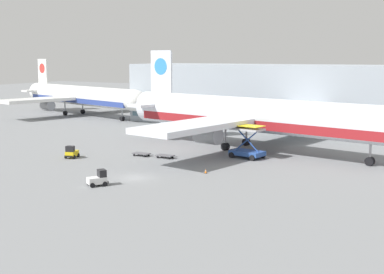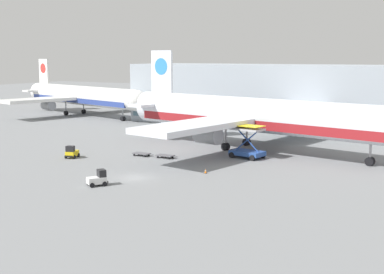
{
  "view_description": "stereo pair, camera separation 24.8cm",
  "coord_description": "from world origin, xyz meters",
  "px_view_note": "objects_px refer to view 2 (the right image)",
  "views": [
    {
      "loc": [
        40.45,
        -56.4,
        16.0
      ],
      "look_at": [
        1.79,
        12.16,
        4.0
      ],
      "focal_mm": 50.0,
      "sensor_mm": 36.0,
      "label": 1
    },
    {
      "loc": [
        40.66,
        -56.28,
        16.0
      ],
      "look_at": [
        1.79,
        12.16,
        4.0
      ],
      "focal_mm": 50.0,
      "sensor_mm": 36.0,
      "label": 2
    }
  ],
  "objects_px": {
    "airplane_distant": "(81,96)",
    "baggage_tug_mid": "(98,179)",
    "airplane_main": "(253,116)",
    "baggage_dolly_second": "(165,156)",
    "baggage_tug_foreground": "(72,152)",
    "scissor_lift_loader": "(247,145)",
    "traffic_cone_near": "(206,171)",
    "baggage_dolly_lead": "(142,154)"
  },
  "relations": [
    {
      "from": "airplane_main",
      "to": "traffic_cone_near",
      "type": "bearing_deg",
      "value": -75.13
    },
    {
      "from": "airplane_main",
      "to": "airplane_distant",
      "type": "bearing_deg",
      "value": 166.6
    },
    {
      "from": "airplane_main",
      "to": "traffic_cone_near",
      "type": "xyz_separation_m",
      "value": [
        1.63,
        -20.06,
        -5.54
      ]
    },
    {
      "from": "traffic_cone_near",
      "to": "airplane_main",
      "type": "bearing_deg",
      "value": 94.65
    },
    {
      "from": "airplane_main",
      "to": "traffic_cone_near",
      "type": "height_order",
      "value": "airplane_main"
    },
    {
      "from": "airplane_distant",
      "to": "baggage_dolly_second",
      "type": "distance_m",
      "value": 66.74
    },
    {
      "from": "airplane_distant",
      "to": "baggage_tug_mid",
      "type": "bearing_deg",
      "value": -32.42
    },
    {
      "from": "airplane_main",
      "to": "baggage_tug_foreground",
      "type": "relative_size",
      "value": 20.97
    },
    {
      "from": "airplane_main",
      "to": "baggage_tug_foreground",
      "type": "distance_m",
      "value": 30.63
    },
    {
      "from": "baggage_dolly_second",
      "to": "traffic_cone_near",
      "type": "xyz_separation_m",
      "value": [
        10.78,
        -6.61,
        -0.09
      ]
    },
    {
      "from": "baggage_tug_foreground",
      "to": "traffic_cone_near",
      "type": "relative_size",
      "value": 4.42
    },
    {
      "from": "airplane_main",
      "to": "baggage_dolly_lead",
      "type": "bearing_deg",
      "value": -123.91
    },
    {
      "from": "baggage_tug_foreground",
      "to": "baggage_dolly_lead",
      "type": "relative_size",
      "value": 0.74
    },
    {
      "from": "airplane_distant",
      "to": "traffic_cone_near",
      "type": "height_order",
      "value": "airplane_distant"
    },
    {
      "from": "airplane_main",
      "to": "baggage_dolly_second",
      "type": "distance_m",
      "value": 17.15
    },
    {
      "from": "scissor_lift_loader",
      "to": "baggage_tug_foreground",
      "type": "relative_size",
      "value": 2.05
    },
    {
      "from": "baggage_tug_mid",
      "to": "baggage_dolly_lead",
      "type": "height_order",
      "value": "baggage_tug_mid"
    },
    {
      "from": "baggage_dolly_second",
      "to": "traffic_cone_near",
      "type": "height_order",
      "value": "traffic_cone_near"
    },
    {
      "from": "scissor_lift_loader",
      "to": "baggage_tug_mid",
      "type": "height_order",
      "value": "scissor_lift_loader"
    },
    {
      "from": "traffic_cone_near",
      "to": "scissor_lift_loader",
      "type": "bearing_deg",
      "value": 88.0
    },
    {
      "from": "baggage_dolly_lead",
      "to": "airplane_main",
      "type": "bearing_deg",
      "value": 45.3
    },
    {
      "from": "airplane_main",
      "to": "baggage_tug_mid",
      "type": "bearing_deg",
      "value": -91.24
    },
    {
      "from": "baggage_dolly_second",
      "to": "traffic_cone_near",
      "type": "relative_size",
      "value": 5.96
    },
    {
      "from": "scissor_lift_loader",
      "to": "traffic_cone_near",
      "type": "relative_size",
      "value": 9.07
    },
    {
      "from": "baggage_tug_foreground",
      "to": "baggage_dolly_second",
      "type": "xyz_separation_m",
      "value": [
        12.91,
        7.21,
        -0.49
      ]
    },
    {
      "from": "airplane_main",
      "to": "baggage_tug_foreground",
      "type": "height_order",
      "value": "airplane_main"
    },
    {
      "from": "airplane_distant",
      "to": "traffic_cone_near",
      "type": "xyz_separation_m",
      "value": [
        63.57,
        -47.16,
        -4.87
      ]
    },
    {
      "from": "scissor_lift_loader",
      "to": "baggage_dolly_second",
      "type": "distance_m",
      "value": 13.08
    },
    {
      "from": "scissor_lift_loader",
      "to": "baggage_tug_foreground",
      "type": "distance_m",
      "value": 27.79
    },
    {
      "from": "baggage_tug_foreground",
      "to": "baggage_dolly_lead",
      "type": "bearing_deg",
      "value": 110.44
    },
    {
      "from": "baggage_dolly_lead",
      "to": "baggage_dolly_second",
      "type": "height_order",
      "value": "same"
    },
    {
      "from": "baggage_dolly_lead",
      "to": "traffic_cone_near",
      "type": "relative_size",
      "value": 5.96
    },
    {
      "from": "airplane_distant",
      "to": "baggage_tug_foreground",
      "type": "bearing_deg",
      "value": -35.21
    },
    {
      "from": "airplane_main",
      "to": "baggage_tug_foreground",
      "type": "xyz_separation_m",
      "value": [
        -22.06,
        -20.66,
        -4.96
      ]
    },
    {
      "from": "baggage_tug_foreground",
      "to": "baggage_tug_mid",
      "type": "relative_size",
      "value": 0.98
    },
    {
      "from": "airplane_distant",
      "to": "scissor_lift_loader",
      "type": "bearing_deg",
      "value": -13.07
    },
    {
      "from": "baggage_dolly_second",
      "to": "baggage_dolly_lead",
      "type": "bearing_deg",
      "value": -175.57
    },
    {
      "from": "airplane_distant",
      "to": "scissor_lift_loader",
      "type": "relative_size",
      "value": 8.92
    },
    {
      "from": "scissor_lift_loader",
      "to": "baggage_tug_mid",
      "type": "xyz_separation_m",
      "value": [
        -8.76,
        -25.95,
        -1.11
      ]
    },
    {
      "from": "baggage_tug_mid",
      "to": "baggage_tug_foreground",
      "type": "bearing_deg",
      "value": 85.18
    },
    {
      "from": "airplane_distant",
      "to": "baggage_dolly_lead",
      "type": "relative_size",
      "value": 13.6
    },
    {
      "from": "airplane_distant",
      "to": "baggage_tug_mid",
      "type": "relative_size",
      "value": 17.91
    }
  ]
}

